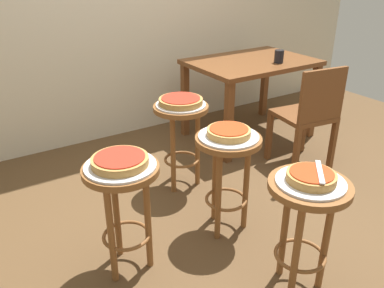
{
  "coord_description": "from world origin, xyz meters",
  "views": [
    {
      "loc": [
        -1.37,
        -1.82,
        1.59
      ],
      "look_at": [
        -0.2,
        -0.0,
        0.57
      ],
      "focal_mm": 37.63,
      "sensor_mm": 36.0,
      "label": 1
    }
  ],
  "objects_px": {
    "stool_foreground": "(306,212)",
    "dining_table": "(251,71)",
    "pizza_middle": "(229,132)",
    "serving_plate_rear": "(181,105)",
    "pizza_leftside": "(120,161)",
    "pizza_foreground": "(311,177)",
    "serving_plate_leftside": "(120,166)",
    "pizza_rear": "(181,101)",
    "cup_near_edge": "(279,56)",
    "wooden_chair": "(309,114)",
    "serving_plate_middle": "(229,136)",
    "stool_middle": "(227,162)",
    "stool_leftside": "(123,194)",
    "serving_plate_foreground": "(311,182)",
    "pizza_server_knife": "(320,172)",
    "stool_rear": "(181,127)"
  },
  "relations": [
    {
      "from": "dining_table",
      "to": "stool_middle",
      "type": "bearing_deg",
      "value": -135.06
    },
    {
      "from": "stool_middle",
      "to": "wooden_chair",
      "type": "distance_m",
      "value": 1.08
    },
    {
      "from": "stool_middle",
      "to": "pizza_rear",
      "type": "xyz_separation_m",
      "value": [
        0.05,
        0.61,
        0.2
      ]
    },
    {
      "from": "pizza_leftside",
      "to": "stool_rear",
      "type": "height_order",
      "value": "pizza_leftside"
    },
    {
      "from": "stool_foreground",
      "to": "pizza_leftside",
      "type": "relative_size",
      "value": 2.22
    },
    {
      "from": "stool_rear",
      "to": "stool_leftside",
      "type": "bearing_deg",
      "value": -139.84
    },
    {
      "from": "stool_foreground",
      "to": "dining_table",
      "type": "xyz_separation_m",
      "value": [
        1.06,
        1.68,
        0.16
      ]
    },
    {
      "from": "stool_middle",
      "to": "dining_table",
      "type": "height_order",
      "value": "dining_table"
    },
    {
      "from": "stool_foreground",
      "to": "pizza_rear",
      "type": "bearing_deg",
      "value": 88.13
    },
    {
      "from": "stool_foreground",
      "to": "wooden_chair",
      "type": "distance_m",
      "value": 1.38
    },
    {
      "from": "cup_near_edge",
      "to": "serving_plate_middle",
      "type": "bearing_deg",
      "value": -144.36
    },
    {
      "from": "serving_plate_leftside",
      "to": "serving_plate_rear",
      "type": "distance_m",
      "value": 0.94
    },
    {
      "from": "dining_table",
      "to": "serving_plate_foreground",
      "type": "bearing_deg",
      "value": -122.24
    },
    {
      "from": "stool_foreground",
      "to": "serving_plate_leftside",
      "type": "height_order",
      "value": "serving_plate_leftside"
    },
    {
      "from": "pizza_leftside",
      "to": "pizza_server_knife",
      "type": "distance_m",
      "value": 0.96
    },
    {
      "from": "serving_plate_middle",
      "to": "wooden_chair",
      "type": "bearing_deg",
      "value": 16.59
    },
    {
      "from": "serving_plate_middle",
      "to": "stool_leftside",
      "type": "height_order",
      "value": "serving_plate_middle"
    },
    {
      "from": "cup_near_edge",
      "to": "stool_middle",
      "type": "bearing_deg",
      "value": -144.36
    },
    {
      "from": "pizza_leftside",
      "to": "wooden_chair",
      "type": "relative_size",
      "value": 0.34
    },
    {
      "from": "pizza_middle",
      "to": "pizza_server_knife",
      "type": "xyz_separation_m",
      "value": [
        0.04,
        -0.64,
        0.03
      ]
    },
    {
      "from": "pizza_foreground",
      "to": "dining_table",
      "type": "height_order",
      "value": "dining_table"
    },
    {
      "from": "stool_rear",
      "to": "cup_near_edge",
      "type": "distance_m",
      "value": 1.22
    },
    {
      "from": "pizza_foreground",
      "to": "dining_table",
      "type": "bearing_deg",
      "value": 57.76
    },
    {
      "from": "serving_plate_leftside",
      "to": "wooden_chair",
      "type": "xyz_separation_m",
      "value": [
        1.7,
        0.3,
        -0.17
      ]
    },
    {
      "from": "wooden_chair",
      "to": "serving_plate_foreground",
      "type": "bearing_deg",
      "value": -138.03
    },
    {
      "from": "serving_plate_foreground",
      "to": "stool_leftside",
      "type": "xyz_separation_m",
      "value": [
        -0.68,
        0.62,
        -0.17
      ]
    },
    {
      "from": "serving_plate_foreground",
      "to": "dining_table",
      "type": "height_order",
      "value": "dining_table"
    },
    {
      "from": "pizza_leftside",
      "to": "pizza_middle",
      "type": "bearing_deg",
      "value": -0.55
    },
    {
      "from": "stool_leftside",
      "to": "cup_near_edge",
      "type": "xyz_separation_m",
      "value": [
        1.87,
        0.85,
        0.31
      ]
    },
    {
      "from": "pizza_foreground",
      "to": "pizza_leftside",
      "type": "relative_size",
      "value": 0.8
    },
    {
      "from": "stool_middle",
      "to": "cup_near_edge",
      "type": "height_order",
      "value": "cup_near_edge"
    },
    {
      "from": "serving_plate_foreground",
      "to": "serving_plate_middle",
      "type": "distance_m",
      "value": 0.62
    },
    {
      "from": "cup_near_edge",
      "to": "wooden_chair",
      "type": "distance_m",
      "value": 0.66
    },
    {
      "from": "serving_plate_middle",
      "to": "serving_plate_rear",
      "type": "distance_m",
      "value": 0.61
    },
    {
      "from": "pizza_middle",
      "to": "stool_foreground",
      "type": "bearing_deg",
      "value": -89.47
    },
    {
      "from": "pizza_foreground",
      "to": "cup_near_edge",
      "type": "xyz_separation_m",
      "value": [
        1.2,
        1.48,
        0.12
      ]
    },
    {
      "from": "pizza_middle",
      "to": "serving_plate_rear",
      "type": "height_order",
      "value": "pizza_middle"
    },
    {
      "from": "pizza_rear",
      "to": "pizza_middle",
      "type": "bearing_deg",
      "value": -94.27
    },
    {
      "from": "serving_plate_leftside",
      "to": "pizza_middle",
      "type": "bearing_deg",
      "value": -0.55
    },
    {
      "from": "stool_middle",
      "to": "pizza_server_knife",
      "type": "relative_size",
      "value": 2.88
    },
    {
      "from": "pizza_leftside",
      "to": "wooden_chair",
      "type": "bearing_deg",
      "value": 10.02
    },
    {
      "from": "stool_foreground",
      "to": "pizza_rear",
      "type": "xyz_separation_m",
      "value": [
        0.04,
        1.23,
        0.2
      ]
    },
    {
      "from": "pizza_foreground",
      "to": "serving_plate_rear",
      "type": "distance_m",
      "value": 1.23
    },
    {
      "from": "pizza_leftside",
      "to": "dining_table",
      "type": "distance_m",
      "value": 2.03
    },
    {
      "from": "dining_table",
      "to": "wooden_chair",
      "type": "bearing_deg",
      "value": -92.37
    },
    {
      "from": "serving_plate_foreground",
      "to": "pizza_foreground",
      "type": "height_order",
      "value": "pizza_foreground"
    },
    {
      "from": "pizza_foreground",
      "to": "serving_plate_leftside",
      "type": "distance_m",
      "value": 0.92
    },
    {
      "from": "pizza_leftside",
      "to": "pizza_rear",
      "type": "height_order",
      "value": "same"
    },
    {
      "from": "stool_foreground",
      "to": "cup_near_edge",
      "type": "height_order",
      "value": "cup_near_edge"
    },
    {
      "from": "serving_plate_leftside",
      "to": "serving_plate_rear",
      "type": "relative_size",
      "value": 1.03
    }
  ]
}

